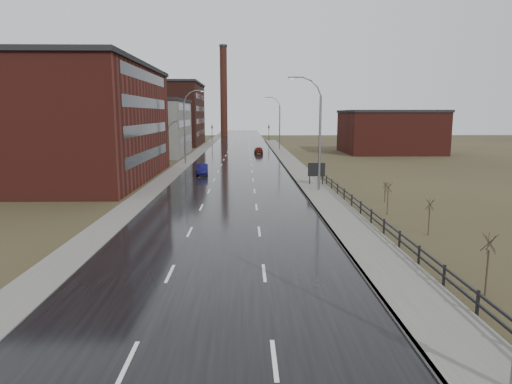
{
  "coord_description": "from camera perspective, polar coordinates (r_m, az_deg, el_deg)",
  "views": [
    {
      "loc": [
        1.42,
        -9.31,
        7.74
      ],
      "look_at": [
        2.05,
        18.31,
        3.0
      ],
      "focal_mm": 32.0,
      "sensor_mm": 36.0,
      "label": 1
    }
  ],
  "objects": [
    {
      "name": "road",
      "position": [
        69.75,
        -2.47,
        3.38
      ],
      "size": [
        14.0,
        300.0,
        0.06
      ],
      "primitive_type": "cube",
      "color": "black",
      "rests_on": "ground"
    },
    {
      "name": "sidewalk_right",
      "position": [
        45.53,
        7.79,
        -0.03
      ],
      "size": [
        3.2,
        180.0,
        0.18
      ],
      "primitive_type": "cube",
      "color": "#595651",
      "rests_on": "ground"
    },
    {
      "name": "curb_right",
      "position": [
        45.32,
        5.89,
        -0.04
      ],
      "size": [
        0.16,
        180.0,
        0.18
      ],
      "primitive_type": "cube",
      "color": "slate",
      "rests_on": "ground"
    },
    {
      "name": "sidewalk_left",
      "position": [
        70.39,
        -9.17,
        3.34
      ],
      "size": [
        2.4,
        260.0,
        0.12
      ],
      "primitive_type": "cube",
      "color": "#595651",
      "rests_on": "ground"
    },
    {
      "name": "warehouse_near",
      "position": [
        58.76,
        -23.97,
        7.95
      ],
      "size": [
        22.44,
        28.56,
        13.5
      ],
      "color": "#471914",
      "rests_on": "ground"
    },
    {
      "name": "warehouse_mid",
      "position": [
        89.47,
        -13.97,
        7.86
      ],
      "size": [
        16.32,
        20.4,
        10.5
      ],
      "color": "slate",
      "rests_on": "ground"
    },
    {
      "name": "warehouse_far",
      "position": [
        119.82,
        -13.24,
        9.49
      ],
      "size": [
        26.52,
        24.48,
        15.5
      ],
      "color": "#331611",
      "rests_on": "ground"
    },
    {
      "name": "building_right",
      "position": [
        95.83,
        16.37,
        7.26
      ],
      "size": [
        18.36,
        16.32,
        8.5
      ],
      "color": "#471914",
      "rests_on": "ground"
    },
    {
      "name": "smokestack",
      "position": [
        159.67,
        -4.06,
        12.49
      ],
      "size": [
        2.7,
        2.7,
        30.7
      ],
      "color": "#331611",
      "rests_on": "ground"
    },
    {
      "name": "streetlight_right_mid",
      "position": [
        45.9,
        7.63,
        7.27
      ],
      "size": [
        3.36,
        0.28,
        11.35
      ],
      "color": "slate",
      "rests_on": "ground"
    },
    {
      "name": "streetlight_left",
      "position": [
        71.91,
        -8.68,
        8.11
      ],
      "size": [
        3.36,
        0.28,
        11.35
      ],
      "color": "slate",
      "rests_on": "ground"
    },
    {
      "name": "streetlight_right_far",
      "position": [
        99.58,
        2.81,
        8.63
      ],
      "size": [
        3.36,
        0.28,
        11.35
      ],
      "color": "slate",
      "rests_on": "ground"
    },
    {
      "name": "guardrail",
      "position": [
        29.85,
        16.09,
        -4.27
      ],
      "size": [
        0.1,
        53.05,
        1.1
      ],
      "color": "black",
      "rests_on": "ground"
    },
    {
      "name": "shrub_c",
      "position": [
        22.02,
        26.98,
        -7.91
      ],
      "size": [
        0.65,
        0.68,
        2.75
      ],
      "color": "#382D23",
      "rests_on": "ground"
    },
    {
      "name": "shrub_d",
      "position": [
        31.39,
        20.84,
        -2.83
      ],
      "size": [
        0.56,
        0.59,
        2.37
      ],
      "color": "#382D23",
      "rests_on": "ground"
    },
    {
      "name": "shrub_e",
      "position": [
        36.75,
        16.15,
        -0.69
      ],
      "size": [
        0.59,
        0.63,
        2.51
      ],
      "color": "#382D23",
      "rests_on": "ground"
    },
    {
      "name": "shrub_f",
      "position": [
        41.91,
        15.83,
        0.05
      ],
      "size": [
        0.44,
        0.46,
        1.81
      ],
      "color": "#382D23",
      "rests_on": "ground"
    },
    {
      "name": "billboard",
      "position": [
        49.93,
        7.56,
        2.69
      ],
      "size": [
        1.88,
        0.17,
        2.52
      ],
      "color": "black",
      "rests_on": "ground"
    },
    {
      "name": "traffic_light_left",
      "position": [
        129.69,
        -5.53,
        8.3
      ],
      "size": [
        0.58,
        2.73,
        5.3
      ],
      "color": "black",
      "rests_on": "ground"
    },
    {
      "name": "traffic_light_right",
      "position": [
        129.51,
        1.63,
        8.34
      ],
      "size": [
        0.58,
        2.73,
        5.3
      ],
      "color": "black",
      "rests_on": "ground"
    },
    {
      "name": "car_near",
      "position": [
        58.82,
        -6.74,
        2.77
      ],
      "size": [
        1.75,
        4.22,
        1.36
      ],
      "primitive_type": "imported",
      "rotation": [
        0.0,
        0.0,
        0.08
      ],
      "color": "#0C0B39",
      "rests_on": "ground"
    },
    {
      "name": "car_far",
      "position": [
        89.66,
        0.32,
        5.22
      ],
      "size": [
        1.78,
        4.1,
        1.38
      ],
      "primitive_type": "imported",
      "rotation": [
        0.0,
        0.0,
        3.18
      ],
      "color": "#4C140C",
      "rests_on": "ground"
    }
  ]
}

